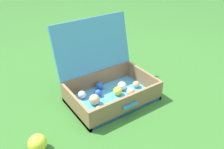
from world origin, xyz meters
TOP-DOWN VIEW (x-y plane):
  - ground_plane at (0.00, 0.00)m, footprint 16.00×16.00m
  - open_suitcase at (-0.03, 0.12)m, footprint 0.57×0.50m
  - stray_ball_on_grass at (-0.61, -0.09)m, footprint 0.10×0.10m

SIDE VIEW (x-z plane):
  - ground_plane at x=0.00m, z-range 0.00..0.00m
  - stray_ball_on_grass at x=-0.61m, z-range 0.00..0.10m
  - open_suitcase at x=-0.03m, z-range -0.14..0.37m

